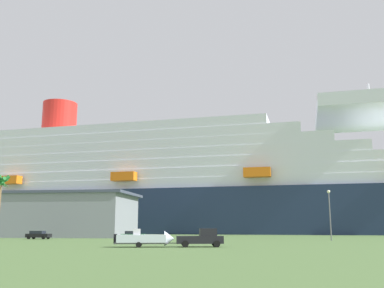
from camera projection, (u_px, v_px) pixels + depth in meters
name	position (u px, v px, depth m)	size (l,w,h in m)	color
ground_plane	(175.00, 237.00, 103.78)	(600.00, 600.00, 0.00)	#4C6B38
cruise_ship	(153.00, 190.00, 156.19)	(292.51, 66.76, 59.52)	#1E2D4C
terminal_building	(21.00, 215.00, 102.37)	(54.52, 20.71, 10.09)	gray
pickup_truck	(202.00, 238.00, 52.09)	(5.90, 3.19, 2.20)	black
small_boat_on_trailer	(148.00, 239.00, 51.65)	(8.08, 3.34, 2.15)	#595960
palm_tree	(0.00, 188.00, 76.87)	(3.54, 3.45, 11.53)	brown
street_lamp	(330.00, 208.00, 75.63)	(0.56, 0.56, 8.74)	slate
parked_car_black_coupe	(38.00, 235.00, 83.58)	(4.70, 2.18, 1.58)	black
parked_car_white_van	(9.00, 233.00, 99.90)	(4.76, 2.59, 1.58)	white
parked_car_green_wagon	(133.00, 235.00, 80.65)	(4.61, 2.51, 1.58)	#2D723F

